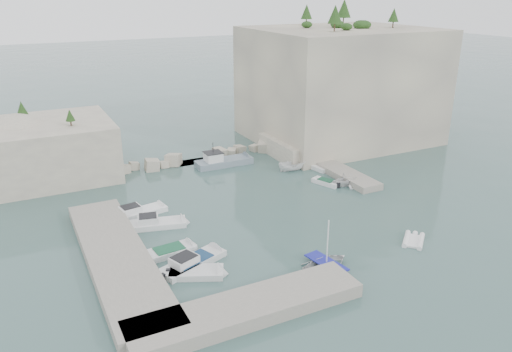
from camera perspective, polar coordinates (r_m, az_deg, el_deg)
name	(u,v)px	position (r m, az deg, el deg)	size (l,w,h in m)	color
ground	(282,221)	(51.80, 2.99, -5.21)	(400.00, 400.00, 0.00)	#3F5F5B
cliff_east	(339,85)	(79.72, 9.48, 10.25)	(26.00, 22.00, 17.00)	beige
cliff_terrace	(299,147)	(71.96, 4.98, 3.37)	(8.00, 10.00, 2.50)	beige
outcrop_west	(47,150)	(68.18, -22.81, 2.78)	(16.00, 14.00, 7.00)	beige
quay_west	(118,259)	(45.57, -15.54, -9.10)	(5.00, 24.00, 1.10)	#9E9689
quay_south	(247,308)	(37.95, -0.99, -14.87)	(18.00, 4.00, 1.10)	#9E9689
ledge_east	(334,169)	(66.20, 8.93, 0.85)	(3.00, 16.00, 0.80)	#9E9689
breakwater	(198,156)	(69.75, -6.65, 2.26)	(28.00, 3.00, 1.40)	beige
motorboat_a	(139,215)	(54.54, -13.22, -4.38)	(6.50, 1.93, 1.40)	white
motorboat_b	(157,226)	(51.70, -11.21, -5.66)	(6.30, 2.06, 1.40)	silver
motorboat_c	(169,254)	(46.45, -9.86, -8.77)	(5.23, 1.90, 0.70)	silver
motorboat_d	(193,265)	(44.42, -7.21, -10.09)	(6.94, 2.06, 1.40)	silver
motorboat_e	(197,275)	(42.98, -6.81, -11.21)	(4.94, 2.02, 0.70)	silver
rowboat	(326,267)	(44.21, 8.02, -10.30)	(3.22, 4.51, 0.93)	silver
inflatable_dinghy	(413,242)	(50.07, 17.53, -7.20)	(3.44, 1.67, 0.44)	white
tender_east_a	(345,186)	(61.82, 10.08, -1.08)	(2.94, 3.41, 1.80)	silver
tender_east_b	(326,184)	(61.85, 7.97, -0.94)	(3.81, 1.30, 0.70)	silver
tender_east_c	(316,169)	(67.05, 6.87, 0.85)	(4.64, 1.50, 0.70)	white
tender_east_d	(293,170)	(66.06, 4.23, 0.64)	(1.52, 4.03, 1.56)	white
work_boat	(224,165)	(68.02, -3.65, 1.26)	(8.52, 2.52, 2.20)	slate
rowboat_mast	(328,241)	(42.95, 8.19, -7.36)	(0.10, 0.10, 4.20)	white
vegetation	(308,22)	(76.84, 6.00, 17.12)	(53.48, 13.88, 13.40)	#1E4219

